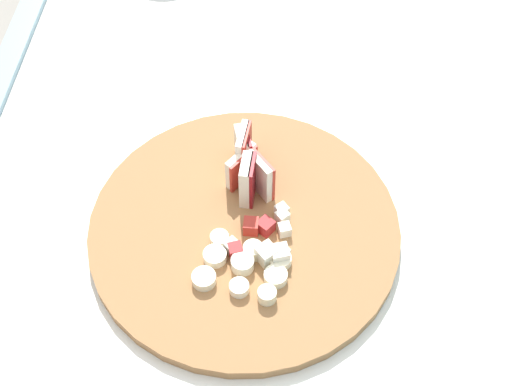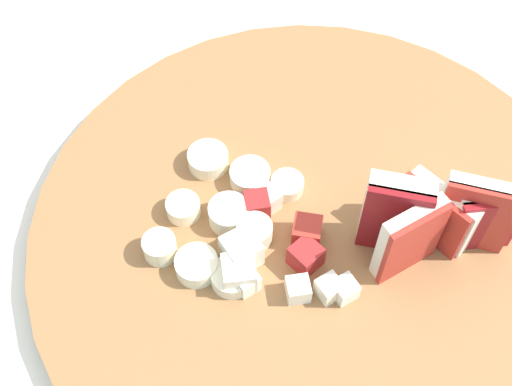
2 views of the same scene
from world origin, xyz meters
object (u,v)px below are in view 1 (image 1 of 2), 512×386
cutting_board (244,230)px  apple_dice_pile (265,240)px  apple_wedge_fan (247,164)px  banana_slice_rows (243,267)px

cutting_board → apple_dice_pile: 0.04m
cutting_board → apple_wedge_fan: 0.09m
banana_slice_rows → apple_wedge_fan: bearing=-177.1°
apple_dice_pile → cutting_board: bearing=-131.7°
apple_wedge_fan → apple_dice_pile: size_ratio=1.07×
apple_wedge_fan → banana_slice_rows: (0.14, 0.01, -0.02)m
apple_wedge_fan → cutting_board: bearing=1.8°
apple_wedge_fan → apple_dice_pile: 0.11m
apple_dice_pile → banana_slice_rows: 0.05m
apple_wedge_fan → banana_slice_rows: bearing=2.9°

